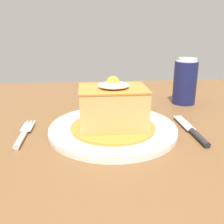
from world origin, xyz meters
TOP-DOWN VIEW (x-y plane):
  - dining_table at (0.00, 0.00)m, footprint 1.17×0.84m
  - main_plate at (0.02, -0.11)m, footprint 0.27×0.27m
  - sandwich_meal at (0.02, -0.11)m, footprint 0.18×0.18m
  - fork at (-0.17, -0.12)m, footprint 0.02×0.14m
  - knife at (0.19, -0.14)m, footprint 0.02×0.17m
  - soda_can at (0.25, 0.09)m, footprint 0.07×0.07m
  - drinking_glass at (0.33, 0.30)m, footprint 0.07×0.07m

SIDE VIEW (x-z plane):
  - dining_table at x=0.00m, z-range 0.25..0.97m
  - fork at x=-0.17m, z-range 0.72..0.74m
  - knife at x=0.19m, z-range 0.72..0.74m
  - main_plate at x=0.02m, z-range 0.72..0.74m
  - drinking_glass at x=0.33m, z-range 0.72..0.82m
  - sandwich_meal at x=0.02m, z-range 0.72..0.83m
  - soda_can at x=0.25m, z-range 0.72..0.85m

